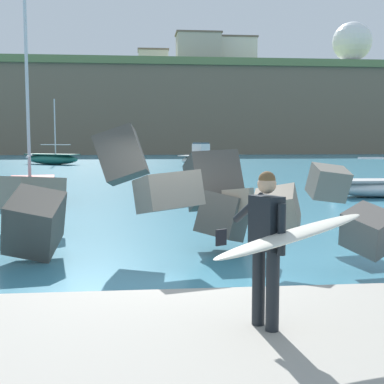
# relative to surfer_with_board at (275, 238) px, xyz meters

# --- Properties ---
(ground_plane) EXTENTS (400.00, 400.00, 0.00)m
(ground_plane) POSITION_rel_surfer_with_board_xyz_m (-0.95, 3.53, -1.28)
(ground_plane) COLOR teal
(walkway_path) EXTENTS (48.00, 4.40, 0.24)m
(walkway_path) POSITION_rel_surfer_with_board_xyz_m (-0.95, -0.47, -1.16)
(walkway_path) COLOR #9E998E
(walkway_path) RESTS_ON ground
(breakwater_jetty) EXTENTS (30.54, 7.70, 2.91)m
(breakwater_jetty) POSITION_rel_surfer_with_board_xyz_m (-2.94, 4.39, -0.10)
(breakwater_jetty) COLOR slate
(breakwater_jetty) RESTS_ON ground
(surfer_with_board) EXTENTS (2.03, 1.49, 1.78)m
(surfer_with_board) POSITION_rel_surfer_with_board_xyz_m (0.00, 0.00, 0.00)
(surfer_with_board) COLOR black
(surfer_with_board) RESTS_ON walkway_path
(boat_near_left) EXTENTS (2.63, 5.23, 8.12)m
(boat_near_left) POSITION_rel_surfer_with_board_xyz_m (-5.64, 15.07, -0.76)
(boat_near_left) COLOR maroon
(boat_near_left) RESTS_ON ground
(boat_mid_left) EXTENTS (4.33, 4.20, 2.12)m
(boat_mid_left) POSITION_rel_surfer_with_board_xyz_m (3.97, 42.51, -0.59)
(boat_mid_left) COLOR beige
(boat_mid_left) RESTS_ON ground
(boat_mid_centre) EXTENTS (4.20, 1.75, 5.46)m
(boat_mid_centre) POSITION_rel_surfer_with_board_xyz_m (8.42, 15.32, -0.85)
(boat_mid_centre) COLOR white
(boat_mid_centre) RESTS_ON ground
(boat_far_left) EXTENTS (6.15, 4.92, 6.25)m
(boat_far_left) POSITION_rel_surfer_with_board_xyz_m (-9.88, 46.54, -0.72)
(boat_far_left) COLOR #1E6656
(boat_far_left) RESTS_ON ground
(mooring_buoy_inner) EXTENTS (0.44, 0.44, 0.44)m
(mooring_buoy_inner) POSITION_rel_surfer_with_board_xyz_m (13.19, 33.86, -1.06)
(mooring_buoy_inner) COLOR yellow
(mooring_buoy_inner) RESTS_ON ground
(mooring_buoy_middle) EXTENTS (0.44, 0.44, 0.44)m
(mooring_buoy_middle) POSITION_rel_surfer_with_board_xyz_m (10.06, 25.27, -1.06)
(mooring_buoy_middle) COLOR #E54C1E
(mooring_buoy_middle) RESTS_ON ground
(headland_bluff) EXTENTS (110.57, 40.47, 15.47)m
(headland_bluff) POSITION_rel_surfer_with_board_xyz_m (12.59, 99.20, 6.48)
(headland_bluff) COLOR #756651
(headland_bluff) RESTS_ON ground
(radar_dome) EXTENTS (7.57, 7.57, 9.68)m
(radar_dome) POSITION_rel_surfer_with_board_xyz_m (39.96, 95.84, 19.34)
(radar_dome) COLOR silver
(radar_dome) RESTS_ON headland_bluff
(station_building_west) EXTENTS (8.18, 8.16, 5.16)m
(station_building_west) POSITION_rel_surfer_with_board_xyz_m (16.34, 109.12, 16.78)
(station_building_west) COLOR beige
(station_building_west) RESTS_ON headland_bluff
(station_building_central) EXTENTS (6.24, 4.72, 5.09)m
(station_building_central) POSITION_rel_surfer_with_board_xyz_m (1.51, 103.92, 16.75)
(station_building_central) COLOR beige
(station_building_central) RESTS_ON headland_bluff
(station_building_east) EXTENTS (7.72, 6.06, 6.41)m
(station_building_east) POSITION_rel_surfer_with_board_xyz_m (17.13, 96.81, 17.41)
(station_building_east) COLOR silver
(station_building_east) RESTS_ON headland_bluff
(station_building_annex) EXTENTS (8.35, 5.32, 6.43)m
(station_building_annex) POSITION_rel_surfer_with_board_xyz_m (9.51, 93.10, 17.42)
(station_building_annex) COLOR #B2ADA3
(station_building_annex) RESTS_ON headland_bluff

